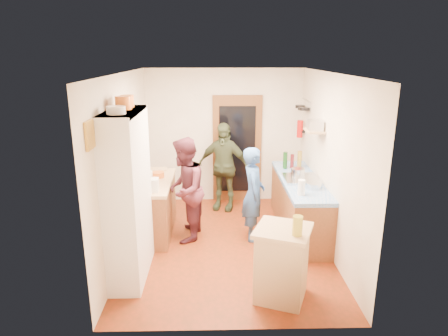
{
  "coord_description": "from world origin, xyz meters",
  "views": [
    {
      "loc": [
        -0.19,
        -5.64,
        2.87
      ],
      "look_at": [
        -0.05,
        0.15,
        1.19
      ],
      "focal_mm": 32.0,
      "sensor_mm": 36.0,
      "label": 1
    }
  ],
  "objects_px": {
    "right_counter_base": "(299,206)",
    "person_left": "(187,189)",
    "hutch_body": "(128,196)",
    "person_hob": "(255,194)",
    "island_base": "(282,265)",
    "person_back": "(224,167)"
  },
  "relations": [
    {
      "from": "right_counter_base",
      "to": "person_left",
      "type": "height_order",
      "value": "person_left"
    },
    {
      "from": "person_hob",
      "to": "person_left",
      "type": "relative_size",
      "value": 0.91
    },
    {
      "from": "island_base",
      "to": "person_back",
      "type": "bearing_deg",
      "value": 102.13
    },
    {
      "from": "hutch_body",
      "to": "person_back",
      "type": "bearing_deg",
      "value": 60.87
    },
    {
      "from": "island_base",
      "to": "person_back",
      "type": "distance_m",
      "value": 3.0
    },
    {
      "from": "hutch_body",
      "to": "person_left",
      "type": "height_order",
      "value": "hutch_body"
    },
    {
      "from": "person_hob",
      "to": "person_left",
      "type": "height_order",
      "value": "person_left"
    },
    {
      "from": "island_base",
      "to": "person_back",
      "type": "height_order",
      "value": "person_back"
    },
    {
      "from": "hutch_body",
      "to": "person_hob",
      "type": "height_order",
      "value": "hutch_body"
    },
    {
      "from": "hutch_body",
      "to": "right_counter_base",
      "type": "relative_size",
      "value": 1.0
    },
    {
      "from": "hutch_body",
      "to": "island_base",
      "type": "xyz_separation_m",
      "value": [
        1.9,
        -0.61,
        -0.67
      ]
    },
    {
      "from": "right_counter_base",
      "to": "person_back",
      "type": "bearing_deg",
      "value": 140.92
    },
    {
      "from": "island_base",
      "to": "person_hob",
      "type": "xyz_separation_m",
      "value": [
        -0.16,
        1.61,
        0.32
      ]
    },
    {
      "from": "person_hob",
      "to": "person_back",
      "type": "height_order",
      "value": "person_back"
    },
    {
      "from": "right_counter_base",
      "to": "person_back",
      "type": "distance_m",
      "value": 1.63
    },
    {
      "from": "person_hob",
      "to": "person_left",
      "type": "bearing_deg",
      "value": 88.52
    },
    {
      "from": "hutch_body",
      "to": "person_back",
      "type": "distance_m",
      "value": 2.64
    },
    {
      "from": "right_counter_base",
      "to": "hutch_body",
      "type": "bearing_deg",
      "value": -152.53
    },
    {
      "from": "person_hob",
      "to": "person_back",
      "type": "relative_size",
      "value": 0.9
    },
    {
      "from": "hutch_body",
      "to": "person_back",
      "type": "height_order",
      "value": "hutch_body"
    },
    {
      "from": "right_counter_base",
      "to": "person_left",
      "type": "xyz_separation_m",
      "value": [
        -1.83,
        -0.24,
        0.4
      ]
    },
    {
      "from": "hutch_body",
      "to": "person_hob",
      "type": "bearing_deg",
      "value": 29.89
    }
  ]
}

